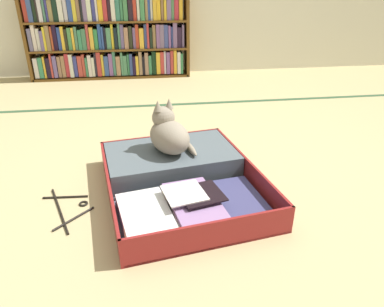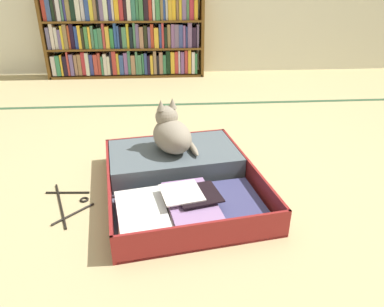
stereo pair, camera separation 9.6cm
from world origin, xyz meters
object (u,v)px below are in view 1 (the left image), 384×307
bookshelf (109,37)px  clothes_hanger (68,208)px  open_suitcase (177,176)px  black_cat (168,134)px

bookshelf → clothes_hanger: size_ratio=4.44×
open_suitcase → black_cat: black_cat is taller
bookshelf → black_cat: bookshelf is taller
bookshelf → open_suitcase: size_ratio=1.68×
black_cat → clothes_hanger: 0.60m
bookshelf → black_cat: size_ratio=5.15×
open_suitcase → bookshelf: bearing=101.1°
black_cat → clothes_hanger: size_ratio=0.86×
open_suitcase → black_cat: (-0.03, 0.15, 0.17)m
black_cat → clothes_hanger: bearing=-150.2°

